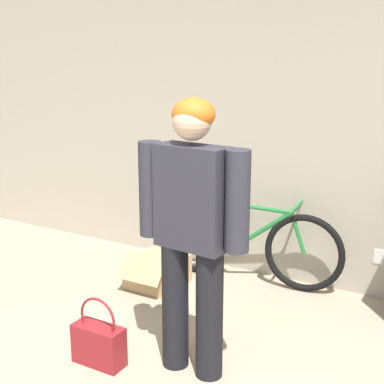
{
  "coord_description": "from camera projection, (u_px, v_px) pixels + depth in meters",
  "views": [
    {
      "loc": [
        1.24,
        -1.45,
        1.9
      ],
      "look_at": [
        -0.23,
        1.12,
        1.14
      ],
      "focal_mm": 50.0,
      "sensor_mm": 36.0,
      "label": 1
    }
  ],
  "objects": [
    {
      "name": "handbag",
      "position": [
        99.0,
        343.0,
        3.37
      ],
      "size": [
        0.34,
        0.15,
        0.45
      ],
      "color": "maroon",
      "rests_on": "ground_plane"
    },
    {
      "name": "wall_back",
      "position": [
        319.0,
        132.0,
        4.3
      ],
      "size": [
        8.0,
        0.07,
        2.6
      ],
      "color": "#B7AD99",
      "rests_on": "ground_plane"
    },
    {
      "name": "cardboard_box",
      "position": [
        158.0,
        271.0,
        4.54
      ],
      "size": [
        0.41,
        0.54,
        0.33
      ],
      "color": "tan",
      "rests_on": "ground_plane"
    },
    {
      "name": "person",
      "position": [
        192.0,
        223.0,
        3.1
      ],
      "size": [
        0.71,
        0.24,
        1.68
      ],
      "rotation": [
        0.0,
        0.0,
        -0.09
      ],
      "color": "black",
      "rests_on": "ground_plane"
    },
    {
      "name": "bicycle",
      "position": [
        246.0,
        242.0,
        4.56
      ],
      "size": [
        1.66,
        0.46,
        0.73
      ],
      "rotation": [
        0.0,
        0.0,
        0.1
      ],
      "color": "black",
      "rests_on": "ground_plane"
    }
  ]
}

